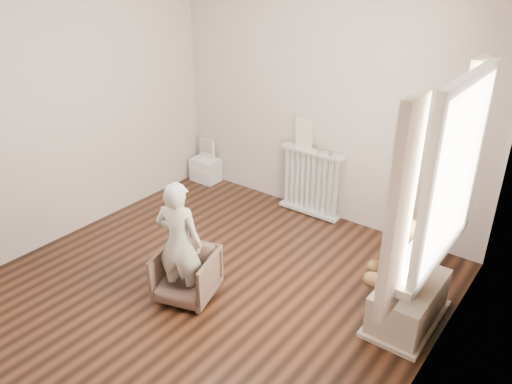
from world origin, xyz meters
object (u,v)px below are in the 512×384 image
Objects in this scene: toy_vanity at (205,160)px; toy_bench at (409,300)px; radiator at (311,182)px; teddy_bear at (407,250)px; armchair at (186,275)px; child at (179,243)px; plush_cat at (447,211)px.

toy_vanity is 0.72× the size of toy_bench.
toy_vanity is (-1.52, -0.03, -0.11)m from radiator.
teddy_bear reaches higher than radiator.
child is at bearing -107.43° from armchair.
toy_bench is at bearing -34.43° from radiator.
teddy_bear is 2.19× the size of plush_cat.
plush_cat is at bearing 20.87° from teddy_bear.
teddy_bear is at bearing -37.10° from radiator.
radiator reaches higher than armchair.
toy_bench is (1.60, 0.82, -0.02)m from armchair.
teddy_bear is at bearing -127.91° from toy_bench.
armchair is 1.83× the size of plush_cat.
toy_bench is at bearing -18.61° from toy_vanity.
teddy_bear reaches higher than toy_bench.
child is at bearing -91.58° from radiator.
plush_cat is at bearing -16.72° from toy_vanity.
toy_vanity is 3.24m from toy_bench.
teddy_bear is (3.02, -1.10, 0.40)m from toy_vanity.
toy_vanity is at bearing 155.85° from plush_cat.
radiator reaches higher than toy_bench.
teddy_bear is (1.50, -1.13, 0.28)m from radiator.
armchair reaches higher than toy_bench.
armchair is (1.47, -1.86, -0.06)m from toy_vanity.
armchair is at bearing -107.43° from child.
radiator is at bearing 70.94° from armchair.
toy_vanity is at bearing 161.39° from toy_bench.
teddy_bear is at bearing -20.08° from toy_vanity.
child reaches higher than armchair.
child reaches higher than toy_bench.
plush_cat is (1.74, 0.89, 0.78)m from armchair.
child is (-0.05, -1.94, 0.16)m from radiator.
toy_vanity is at bearing -69.89° from child.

